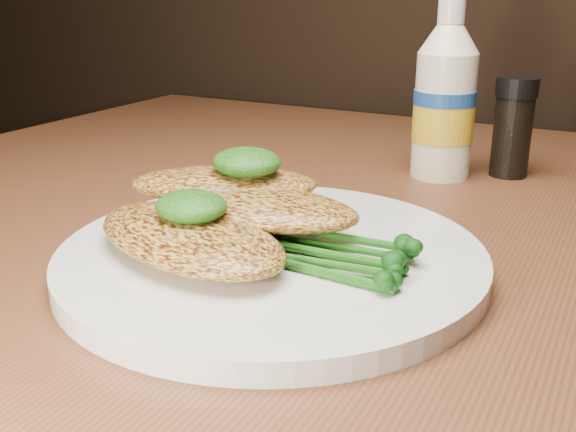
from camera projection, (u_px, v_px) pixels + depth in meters
The scene contains 9 objects.
plate at pixel (272, 257), 0.47m from camera, with size 0.30×0.30×0.02m, color white.
chicken_front at pixel (189, 237), 0.45m from camera, with size 0.17×0.09×0.03m, color gold.
chicken_mid at pixel (255, 207), 0.48m from camera, with size 0.16×0.08×0.02m, color gold.
chicken_back at pixel (224, 184), 0.51m from camera, with size 0.15×0.07×0.02m, color gold.
pesto_front at pixel (191, 206), 0.45m from camera, with size 0.05×0.05×0.02m, color black.
pesto_back at pixel (247, 162), 0.50m from camera, with size 0.05×0.05×0.02m, color black.
broccolini_bundle at pixel (327, 247), 0.44m from camera, with size 0.14×0.11×0.02m, color #1C5913, non-canonical shape.
mayo_bottle at pixel (445, 92), 0.66m from camera, with size 0.06×0.06×0.17m, color #EFEACA, non-canonical shape.
pepper_grinder at pixel (513, 127), 0.68m from camera, with size 0.04×0.04×0.10m, color black, non-canonical shape.
Camera 1 is at (0.14, 0.49, 0.94)m, focal length 41.58 mm.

